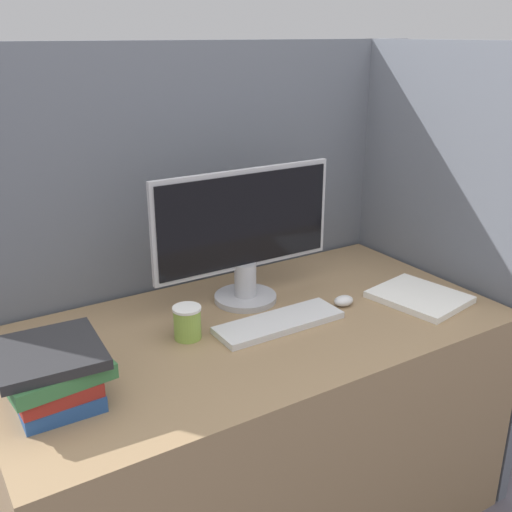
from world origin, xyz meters
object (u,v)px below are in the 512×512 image
at_px(keyboard, 279,322).
at_px(book_stack, 51,372).
at_px(coffee_cup, 187,322).
at_px(monitor, 245,237).
at_px(mouse, 344,301).

height_order(keyboard, book_stack, book_stack).
bearing_deg(keyboard, book_stack, -177.52).
height_order(keyboard, coffee_cup, coffee_cup).
relative_size(monitor, mouse, 9.27).
distance_m(monitor, mouse, 0.38).
bearing_deg(coffee_cup, mouse, -7.30).
height_order(monitor, mouse, monitor).
xyz_separation_m(monitor, keyboard, (-0.01, -0.21, -0.21)).
relative_size(keyboard, coffee_cup, 4.08).
bearing_deg(coffee_cup, keyboard, -15.56).
distance_m(keyboard, coffee_cup, 0.28).
xyz_separation_m(monitor, book_stack, (-0.68, -0.24, -0.15)).
relative_size(mouse, coffee_cup, 0.69).
xyz_separation_m(keyboard, coffee_cup, (-0.27, 0.07, 0.04)).
xyz_separation_m(mouse, coffee_cup, (-0.52, 0.07, 0.03)).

